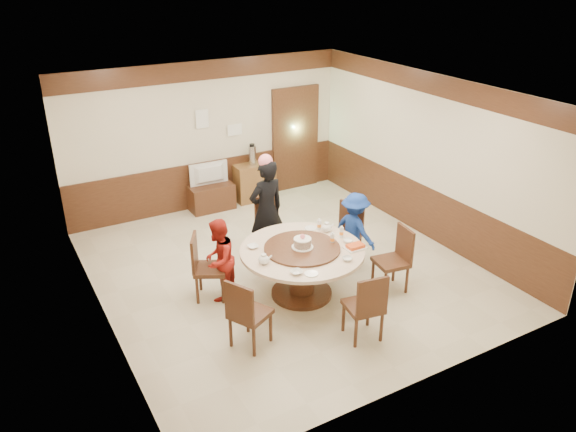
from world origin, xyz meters
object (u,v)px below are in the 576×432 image
birthday_cake (302,243)px  thermos (252,155)px  tv_stand (211,197)px  side_cabinet (254,182)px  banquet_table (302,262)px  person_standing (266,211)px  person_blue (355,230)px  shrimp_platter (355,247)px  television (210,174)px  person_red (219,260)px

birthday_cake → thermos: 3.66m
tv_stand → side_cabinet: size_ratio=1.06×
tv_stand → side_cabinet: (0.95, 0.03, 0.12)m
birthday_cake → tv_stand: size_ratio=0.36×
banquet_table → tv_stand: size_ratio=2.07×
person_standing → birthday_cake: (-0.08, -1.23, 0.01)m
person_blue → shrimp_platter: bearing=132.5°
shrimp_platter → television: (-0.61, 3.85, -0.06)m
side_cabinet → tv_stand: bearing=-178.2°
side_cabinet → thermos: bearing=180.0°
person_red → tv_stand: bearing=-156.3°
person_standing → tv_stand: (-0.03, 2.27, -0.59)m
banquet_table → person_standing: bearing=86.4°
tv_stand → thermos: size_ratio=2.24×
side_cabinet → shrimp_platter: bearing=-95.0°
banquet_table → television: (0.05, 3.49, 0.18)m
person_standing → person_red: person_standing is taller
person_red → television: person_red is taller
person_standing → banquet_table: bearing=80.0°
television → side_cabinet: bearing=-176.4°
television → person_red: bearing=71.4°
person_blue → television: (-1.14, 3.12, 0.11)m
person_red → side_cabinet: (2.04, 2.99, -0.23)m
tv_stand → television: bearing=0.0°
person_red → shrimp_platter: person_red is taller
person_blue → thermos: person_blue is taller
banquet_table → person_red: 1.18m
person_standing → tv_stand: 2.34m
person_blue → birthday_cake: size_ratio=3.96×
side_cabinet → birthday_cake: bearing=-105.8°
tv_stand → side_cabinet: 0.96m
person_red → side_cabinet: bearing=-170.3°
television → tv_stand: bearing=-0.0°
tv_stand → shrimp_platter: bearing=-81.0°
person_red → tv_stand: size_ratio=1.42×
banquet_table → thermos: bearing=74.7°
side_cabinet → person_blue: bearing=-86.6°
banquet_table → person_standing: size_ratio=1.04×
person_standing → person_blue: (1.11, -0.85, -0.24)m
banquet_table → shrimp_platter: size_ratio=5.86×
person_red → side_cabinet: 3.63m
shrimp_platter → tv_stand: shrimp_platter is taller
person_red → person_blue: person_red is taller
banquet_table → television: size_ratio=2.32×
tv_stand → television: (0.00, 0.00, 0.47)m
person_red → thermos: person_red is taller
tv_stand → person_blue: bearing=-70.0°
birthday_cake → person_blue: bearing=17.9°
person_blue → shrimp_platter: 0.92m
shrimp_platter → side_cabinet: shrimp_platter is taller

